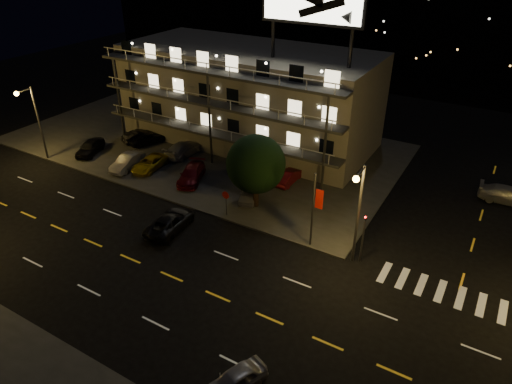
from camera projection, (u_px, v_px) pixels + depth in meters
The scene contains 22 objects.
ground at pixel (194, 286), 31.72m from camera, with size 140.00×140.00×0.00m, color black.
curb_nw at pixel (202, 143), 52.77m from camera, with size 44.00×24.00×0.15m, color #323230.
motel at pixel (249, 96), 51.25m from camera, with size 28.00×13.80×18.10m.
streetlight_nw at pixel (34, 116), 46.59m from camera, with size 0.44×1.92×8.00m.
streetlight_nc at pixel (358, 207), 31.43m from camera, with size 0.44×1.92×8.00m.
signal_nw at pixel (363, 233), 32.82m from camera, with size 0.20×0.27×4.60m.
banner_north at pixel (314, 209), 34.04m from camera, with size 0.83×0.16×6.40m.
stop_sign at pixel (226, 200), 38.58m from camera, with size 0.91×0.11×2.61m.
tree at pixel (255, 166), 38.78m from camera, with size 5.30×5.10×6.67m.
lot_car_0 at pixel (90, 147), 49.85m from camera, with size 1.74×4.32×1.47m, color black.
lot_car_1 at pixel (127, 162), 46.74m from camera, with size 1.53×4.37×1.44m, color #98989D.
lot_car_2 at pixel (150, 163), 46.65m from camera, with size 2.05×4.44×1.24m, color gold.
lot_car_3 at pixel (191, 174), 44.43m from camera, with size 1.96×4.83×1.40m, color #610D15.
lot_car_4 at pixel (249, 193), 41.39m from camera, with size 1.46×3.63×1.24m, color #98989D.
lot_car_5 at pixel (141, 136), 52.71m from camera, with size 1.45×4.15×1.37m, color black.
lot_car_6 at pixel (147, 138), 52.37m from camera, with size 2.09×4.54×1.26m, color black.
lot_car_7 at pixel (184, 148), 49.54m from camera, with size 2.09×5.15×1.49m, color #98989D.
lot_car_8 at pixel (246, 160), 46.99m from camera, with size 1.74×4.33×1.48m, color black.
lot_car_9 at pixel (289, 176), 44.15m from camera, with size 1.41×4.05×1.33m, color #610D15.
side_car_2 at pixel (508, 195), 41.16m from camera, with size 2.04×5.01×1.45m, color #98989D.
road_car_east at pixel (235, 381), 24.33m from camera, with size 1.51×3.75×1.28m, color #98989D.
road_car_west at pixel (170, 222), 37.39m from camera, with size 2.34×5.07×1.41m, color black.
Camera 1 is at (16.00, -18.67, 21.53)m, focal length 32.00 mm.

